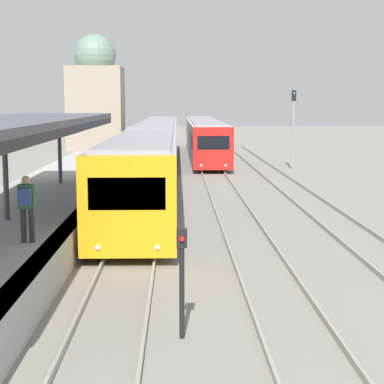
{
  "coord_description": "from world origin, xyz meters",
  "views": [
    {
      "loc": [
        1.35,
        -5.81,
        4.46
      ],
      "look_at": [
        1.82,
        14.24,
        1.67
      ],
      "focal_mm": 60.0,
      "sensor_mm": 36.0,
      "label": 1
    }
  ],
  "objects_px": {
    "train_far": "(204,136)",
    "signal_post_near": "(182,272)",
    "person_on_platform": "(26,203)",
    "signal_mast_far": "(293,120)",
    "train_near": "(155,146)"
  },
  "relations": [
    {
      "from": "person_on_platform",
      "to": "train_far",
      "type": "distance_m",
      "value": 39.4
    },
    {
      "from": "signal_mast_far",
      "to": "signal_post_near",
      "type": "bearing_deg",
      "value": -103.95
    },
    {
      "from": "person_on_platform",
      "to": "train_far",
      "type": "xyz_separation_m",
      "value": [
        6.0,
        38.94,
        -0.31
      ]
    },
    {
      "from": "train_far",
      "to": "signal_post_near",
      "type": "distance_m",
      "value": 42.84
    },
    {
      "from": "person_on_platform",
      "to": "signal_mast_far",
      "type": "relative_size",
      "value": 0.31
    },
    {
      "from": "person_on_platform",
      "to": "signal_post_near",
      "type": "xyz_separation_m",
      "value": [
        3.79,
        -3.85,
        -0.72
      ]
    },
    {
      "from": "train_far",
      "to": "signal_mast_far",
      "type": "distance_m",
      "value": 13.18
    },
    {
      "from": "person_on_platform",
      "to": "signal_mast_far",
      "type": "height_order",
      "value": "signal_mast_far"
    },
    {
      "from": "train_far",
      "to": "signal_mast_far",
      "type": "height_order",
      "value": "signal_mast_far"
    },
    {
      "from": "train_far",
      "to": "signal_post_near",
      "type": "xyz_separation_m",
      "value": [
        -2.21,
        -42.79,
        -0.4
      ]
    },
    {
      "from": "train_far",
      "to": "signal_mast_far",
      "type": "bearing_deg",
      "value": -65.32
    },
    {
      "from": "signal_post_near",
      "to": "person_on_platform",
      "type": "bearing_deg",
      "value": 134.51
    },
    {
      "from": "signal_post_near",
      "to": "signal_mast_far",
      "type": "height_order",
      "value": "signal_mast_far"
    },
    {
      "from": "train_near",
      "to": "signal_mast_far",
      "type": "relative_size",
      "value": 8.87
    },
    {
      "from": "signal_mast_far",
      "to": "train_near",
      "type": "bearing_deg",
      "value": -167.23
    }
  ]
}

